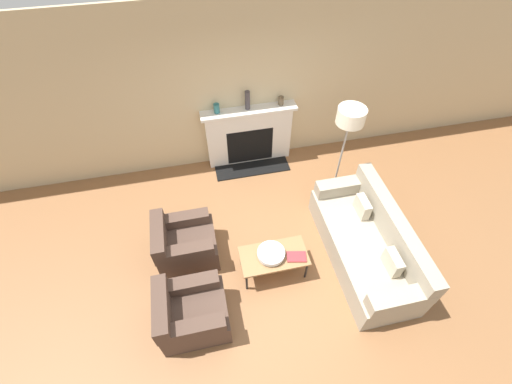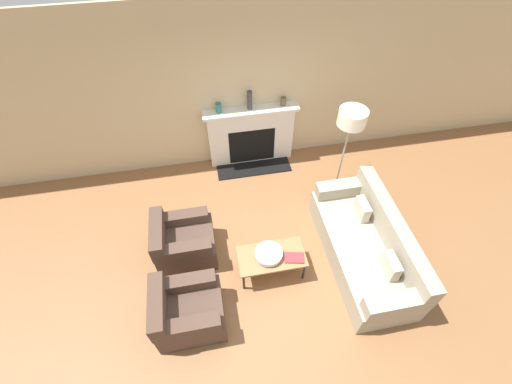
% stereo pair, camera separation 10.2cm
% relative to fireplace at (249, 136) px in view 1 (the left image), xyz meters
% --- Properties ---
extents(ground_plane, '(18.00, 18.00, 0.00)m').
position_rel_fireplace_xyz_m(ground_plane, '(-0.06, -2.45, -0.56)').
color(ground_plane, brown).
extents(wall_back, '(18.00, 0.06, 2.90)m').
position_rel_fireplace_xyz_m(wall_back, '(-0.06, 0.14, 0.89)').
color(wall_back, '#C6B289').
rests_on(wall_back, ground_plane).
extents(fireplace, '(1.65, 0.59, 1.15)m').
position_rel_fireplace_xyz_m(fireplace, '(0.00, 0.00, 0.00)').
color(fireplace, silver).
rests_on(fireplace, ground_plane).
extents(couch, '(0.91, 2.12, 0.87)m').
position_rel_fireplace_xyz_m(couch, '(1.25, -2.45, -0.24)').
color(couch, '#9E937F').
rests_on(couch, ground_plane).
extents(armchair_near, '(0.85, 0.74, 0.74)m').
position_rel_fireplace_xyz_m(armchair_near, '(-1.36, -2.92, -0.26)').
color(armchair_near, '#4C382D').
rests_on(armchair_near, ground_plane).
extents(armchair_far, '(0.85, 0.74, 0.74)m').
position_rel_fireplace_xyz_m(armchair_far, '(-1.36, -1.87, -0.26)').
color(armchair_far, '#4C382D').
rests_on(armchair_far, ground_plane).
extents(coffee_table, '(0.94, 0.49, 0.41)m').
position_rel_fireplace_xyz_m(coffee_table, '(-0.14, -2.40, -0.19)').
color(coffee_table, olive).
rests_on(coffee_table, ground_plane).
extents(bowl, '(0.38, 0.38, 0.09)m').
position_rel_fireplace_xyz_m(bowl, '(-0.18, -2.39, -0.10)').
color(bowl, silver).
rests_on(bowl, coffee_table).
extents(book, '(0.29, 0.22, 0.02)m').
position_rel_fireplace_xyz_m(book, '(0.15, -2.50, -0.14)').
color(book, '#9E2D33').
rests_on(book, coffee_table).
extents(floor_lamp, '(0.42, 0.42, 1.73)m').
position_rel_fireplace_xyz_m(floor_lamp, '(1.27, -1.12, 0.87)').
color(floor_lamp, gray).
rests_on(floor_lamp, ground_plane).
extents(mantel_vase_left, '(0.10, 0.10, 0.16)m').
position_rel_fireplace_xyz_m(mantel_vase_left, '(-0.53, 0.01, 0.67)').
color(mantel_vase_left, '#28666B').
rests_on(mantel_vase_left, fireplace).
extents(mantel_vase_center_left, '(0.08, 0.08, 0.33)m').
position_rel_fireplace_xyz_m(mantel_vase_center_left, '(-0.01, 0.01, 0.75)').
color(mantel_vase_center_left, '#3D383D').
rests_on(mantel_vase_center_left, fireplace).
extents(mantel_vase_center_right, '(0.09, 0.09, 0.14)m').
position_rel_fireplace_xyz_m(mantel_vase_center_right, '(0.56, 0.01, 0.66)').
color(mantel_vase_center_right, brown).
rests_on(mantel_vase_center_right, fireplace).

